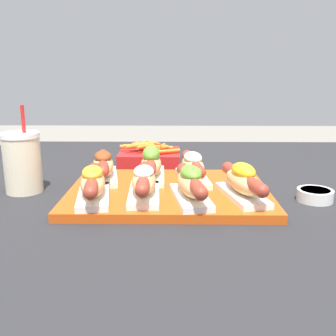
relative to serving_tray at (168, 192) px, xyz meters
name	(u,v)px	position (x,y,z in m)	size (l,w,h in m)	color
patio_table	(172,321)	(0.01, 0.06, -0.36)	(1.26, 1.18, 0.71)	#232326
serving_tray	(168,192)	(0.00, 0.00, 0.00)	(0.43, 0.32, 0.02)	#CC4C14
hot_dog_0	(92,183)	(-0.15, -0.08, 0.04)	(0.08, 0.20, 0.07)	white
hot_dog_1	(143,182)	(-0.05, -0.06, 0.04)	(0.07, 0.20, 0.06)	white
hot_dog_2	(190,184)	(0.04, -0.08, 0.04)	(0.08, 0.20, 0.07)	white
hot_dog_3	(242,182)	(0.15, -0.06, 0.04)	(0.09, 0.19, 0.07)	white
hot_dog_4	(103,166)	(-0.15, 0.07, 0.04)	(0.09, 0.20, 0.07)	white
hot_dog_5	(150,164)	(-0.04, 0.08, 0.04)	(0.06, 0.20, 0.08)	white
hot_dog_6	(192,167)	(0.05, 0.06, 0.04)	(0.08, 0.20, 0.07)	white
sauce_bowl	(314,195)	(0.31, -0.03, 0.00)	(0.07, 0.07, 0.02)	silver
drink_cup	(22,162)	(-0.33, 0.03, 0.06)	(0.08, 0.08, 0.19)	beige
fries_basket	(149,156)	(-0.06, 0.31, 0.01)	(0.18, 0.15, 0.06)	red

